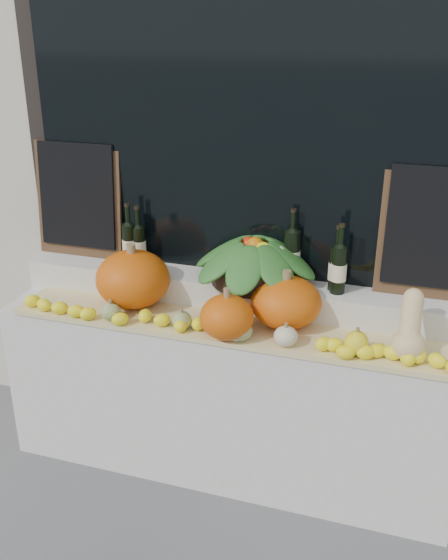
{
  "coord_description": "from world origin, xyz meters",
  "views": [
    {
      "loc": [
        0.82,
        -1.13,
        2.28
      ],
      "look_at": [
        0.0,
        1.45,
        1.12
      ],
      "focal_mm": 40.0,
      "sensor_mm": 36.0,
      "label": 1
    }
  ],
  "objects_px": {
    "butternut_squash": "(409,331)",
    "produce_bowl": "(255,260)",
    "pumpkin_left": "(133,279)",
    "wine_bottle_tall": "(292,256)",
    "pumpkin_right": "(286,302)"
  },
  "relations": [
    {
      "from": "butternut_squash",
      "to": "produce_bowl",
      "type": "bearing_deg",
      "value": 159.4
    },
    {
      "from": "wine_bottle_tall",
      "to": "produce_bowl",
      "type": "bearing_deg",
      "value": -160.64
    },
    {
      "from": "butternut_squash",
      "to": "produce_bowl",
      "type": "height_order",
      "value": "produce_bowl"
    },
    {
      "from": "pumpkin_right",
      "to": "produce_bowl",
      "type": "relative_size",
      "value": 0.51
    },
    {
      "from": "produce_bowl",
      "to": "wine_bottle_tall",
      "type": "relative_size",
      "value": 1.76
    },
    {
      "from": "pumpkin_left",
      "to": "produce_bowl",
      "type": "xyz_separation_m",
      "value": [
        0.58,
        0.18,
        0.11
      ]
    },
    {
      "from": "produce_bowl",
      "to": "wine_bottle_tall",
      "type": "height_order",
      "value": "wine_bottle_tall"
    },
    {
      "from": "pumpkin_left",
      "to": "pumpkin_right",
      "type": "relative_size",
      "value": 1.11
    },
    {
      "from": "butternut_squash",
      "to": "produce_bowl",
      "type": "relative_size",
      "value": 0.44
    },
    {
      "from": "pumpkin_right",
      "to": "wine_bottle_tall",
      "type": "relative_size",
      "value": 0.9
    },
    {
      "from": "pumpkin_left",
      "to": "butternut_squash",
      "type": "bearing_deg",
      "value": -4.59
    },
    {
      "from": "produce_bowl",
      "to": "wine_bottle_tall",
      "type": "xyz_separation_m",
      "value": [
        0.17,
        0.06,
        0.02
      ]
    },
    {
      "from": "pumpkin_left",
      "to": "wine_bottle_tall",
      "type": "relative_size",
      "value": 1.0
    },
    {
      "from": "pumpkin_left",
      "to": "produce_bowl",
      "type": "height_order",
      "value": "produce_bowl"
    },
    {
      "from": "butternut_squash",
      "to": "wine_bottle_tall",
      "type": "xyz_separation_m",
      "value": [
        -0.6,
        0.35,
        0.15
      ]
    }
  ]
}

